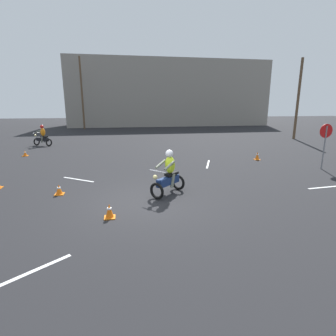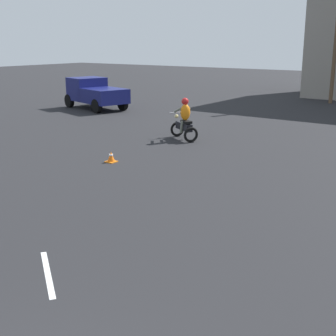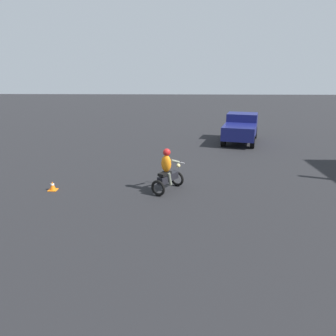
# 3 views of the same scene
# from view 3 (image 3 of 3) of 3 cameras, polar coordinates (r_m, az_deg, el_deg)

# --- Properties ---
(motorcycle_rider_background) EXTENTS (1.51, 1.25, 1.66)m
(motorcycle_rider_background) POSITION_cam_3_polar(r_m,az_deg,el_deg) (12.23, -0.09, -0.82)
(motorcycle_rider_background) COLOR black
(motorcycle_rider_background) RESTS_ON ground
(pickup_truck) EXTENTS (4.49, 2.93, 1.73)m
(pickup_truck) POSITION_cam_3_polar(r_m,az_deg,el_deg) (21.37, 12.54, 6.87)
(pickup_truck) COLOR black
(pickup_truck) RESTS_ON ground
(traffic_cone_far_right) EXTENTS (0.32, 0.32, 0.35)m
(traffic_cone_far_right) POSITION_cam_3_polar(r_m,az_deg,el_deg) (13.23, -19.46, -2.99)
(traffic_cone_far_right) COLOR orange
(traffic_cone_far_right) RESTS_ON ground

